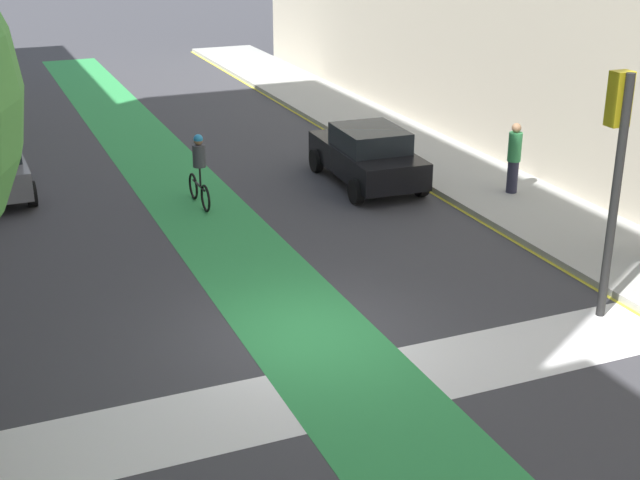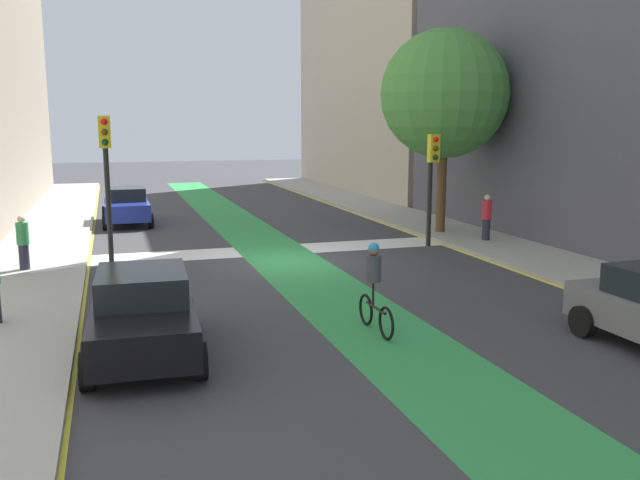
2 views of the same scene
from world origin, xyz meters
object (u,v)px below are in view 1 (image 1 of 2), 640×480
Objects in this scene: traffic_signal_near_right at (616,150)px; car_black_right_far at (367,155)px; pedestrian_sidewalk_right_b at (514,157)px; cyclist_in_lane at (199,169)px.

car_black_right_far is (-0.54, 8.75, -2.34)m from traffic_signal_near_right.
traffic_signal_near_right is at bearing -86.45° from car_black_right_far.
pedestrian_sidewalk_right_b is (2.90, -2.50, 0.28)m from car_black_right_far.
cyclist_in_lane is (-4.62, -0.04, 0.17)m from car_black_right_far.
traffic_signal_near_right reaches higher than pedestrian_sidewalk_right_b.
pedestrian_sidewalk_right_b reaches higher than cyclist_in_lane.
traffic_signal_near_right reaches higher than cyclist_in_lane.
car_black_right_far is at bearing 139.28° from pedestrian_sidewalk_right_b.
car_black_right_far is at bearing 93.55° from traffic_signal_near_right.
car_black_right_far is at bearing 0.50° from cyclist_in_lane.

